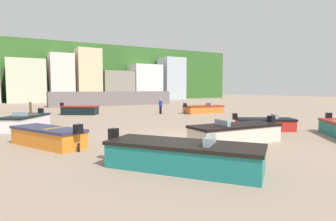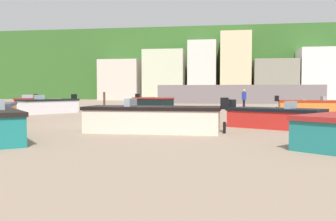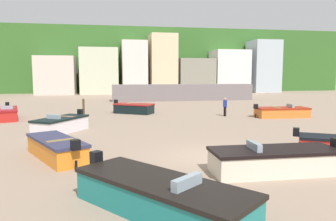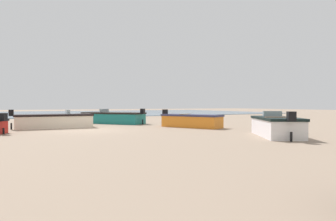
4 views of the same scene
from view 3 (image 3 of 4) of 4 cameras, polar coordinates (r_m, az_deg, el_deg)
name	(u,v)px [view 3 (image 3 of 4)]	position (r m, az deg, el deg)	size (l,w,h in m)	color
ground_plane	(208,156)	(14.71, 7.17, -8.08)	(160.00, 160.00, 0.00)	gray
headland_hill	(127,62)	(79.72, -7.30, 8.45)	(90.00, 32.00, 12.83)	#326026
harbor_pier	(183,92)	(44.79, 2.70, 3.23)	(19.46, 2.40, 2.22)	slate
townhouse_far_left	(56,75)	(61.15, -19.20, 5.89)	(6.74, 5.75, 6.77)	beige
townhouse_left	(99,71)	(60.11, -12.07, 6.84)	(6.73, 5.04, 8.30)	beige
townhouse_centre_left	(134,68)	(60.89, -6.03, 7.57)	(4.53, 6.28, 9.64)	silver
townhouse_centre	(163,64)	(61.14, -0.94, 8.22)	(4.86, 5.46, 10.97)	beige
townhouse_centre_right	(195,76)	(62.40, 4.81, 6.13)	(6.82, 5.36, 6.54)	gray
townhouse_right	(228,72)	(65.27, 10.62, 6.79)	(6.74, 6.83, 8.21)	silver
townhouse_far_right	(263,67)	(67.48, 16.51, 7.47)	(5.37, 5.41, 10.19)	#A9B6BF
boat_black_0	(134,108)	(30.21, -6.08, 0.38)	(3.92, 3.31, 1.24)	black
boat_orange_1	(57,148)	(14.97, -19.14, -6.36)	(3.19, 4.39, 1.20)	orange
boat_cream_2	(275,161)	(12.79, 18.35, -8.42)	(5.07, 1.82, 1.24)	beige
boat_white_3	(61,125)	(21.53, -18.41, -2.38)	(3.36, 4.11, 1.26)	silver
boat_red_5	(7,114)	(29.34, -26.58, -0.49)	(2.64, 4.73, 1.21)	#B2211C
boat_teal_7	(160,196)	(8.84, -1.47, -14.90)	(4.66, 5.20, 1.24)	#1B7774
boat_orange_8	(282,112)	(29.11, 19.50, -0.28)	(4.75, 1.96, 1.15)	orange
mooring_post_near_water	(84,106)	(30.74, -14.73, 0.72)	(0.21, 0.21, 1.39)	#433820
beach_walker_foreground	(225,105)	(28.46, 10.08, 0.91)	(0.39, 0.54, 1.62)	black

